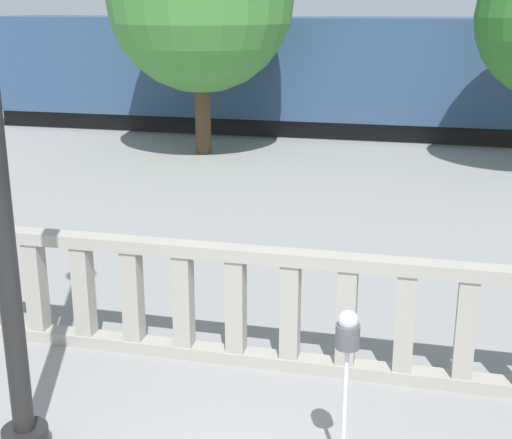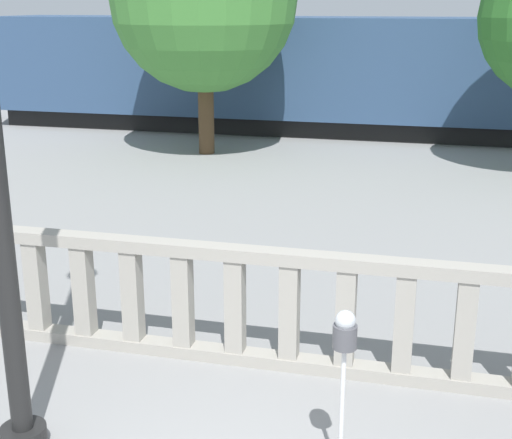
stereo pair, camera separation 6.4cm
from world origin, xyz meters
TOP-DOWN VIEW (x-y plane):
  - balustrade at (0.00, 2.77)m, footprint 13.38×0.24m
  - parking_meter at (0.79, 1.05)m, footprint 0.20×0.20m
  - train_near at (0.78, 17.84)m, footprint 26.17×3.18m

SIDE VIEW (x-z plane):
  - balustrade at x=0.00m, z-range 0.00..1.36m
  - parking_meter at x=0.79m, z-range 0.49..2.01m
  - train_near at x=0.78m, z-range -0.21..3.85m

